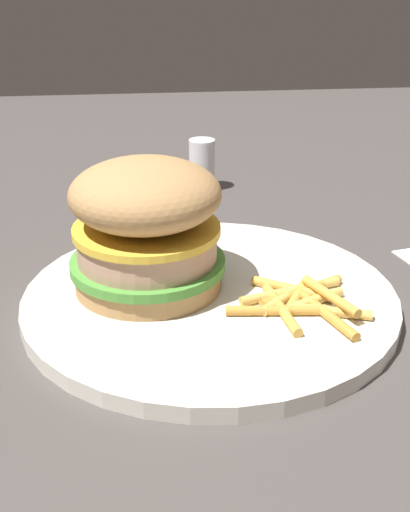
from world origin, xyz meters
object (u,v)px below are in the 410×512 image
(fries_pile, at_px, (301,300))
(salt_shaker, at_px, (202,165))
(plate, at_px, (205,300))
(sandwich, at_px, (146,225))

(fries_pile, relative_size, salt_shaker, 1.82)
(plate, bearing_deg, sandwich, -21.94)
(plate, distance_m, salt_shaker, 0.27)
(sandwich, distance_m, fries_pile, 0.12)
(salt_shaker, bearing_deg, fries_pile, 97.95)
(sandwich, xyz_separation_m, salt_shaker, (-0.07, -0.25, -0.03))
(plate, xyz_separation_m, sandwich, (0.04, -0.02, 0.05))
(sandwich, bearing_deg, fries_pile, 158.25)
(sandwich, relative_size, salt_shaker, 2.09)
(plate, distance_m, sandwich, 0.07)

